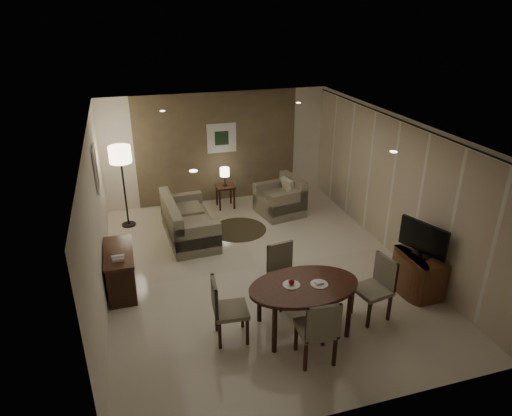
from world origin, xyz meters
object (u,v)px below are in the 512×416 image
object	(u,v)px
side_table	(225,196)
floor_lamp	(124,187)
console_desk	(121,271)
chair_left	(231,310)
sofa	(189,219)
armchair	(280,196)
dining_table	(303,307)
tv_cabinet	(418,273)
chair_right	(372,289)
chair_far	(286,276)
chair_near	(316,328)

from	to	relation	value
side_table	floor_lamp	xyz separation A→B (m)	(-2.33, -0.37, 0.64)
console_desk	chair_left	bearing A→B (deg)	-49.38
sofa	side_table	size ratio (longest dim) A/B	3.29
armchair	dining_table	bearing A→B (deg)	-25.20
side_table	dining_table	bearing A→B (deg)	-89.07
tv_cabinet	floor_lamp	xyz separation A→B (m)	(-4.69, 4.08, 0.57)
console_desk	chair_right	xyz separation A→B (m)	(3.75, -1.92, 0.13)
floor_lamp	console_desk	bearing A→B (deg)	-94.42
floor_lamp	dining_table	bearing A→B (deg)	-61.67
chair_right	armchair	bearing A→B (deg)	170.39
chair_far	sofa	xyz separation A→B (m)	(-1.16, 2.76, -0.07)
tv_cabinet	chair_left	world-z (taller)	chair_left
sofa	chair_near	bearing A→B (deg)	-167.79
console_desk	chair_near	world-z (taller)	chair_near
tv_cabinet	floor_lamp	size ratio (longest dim) A/B	0.49
chair_left	sofa	distance (m)	3.37
dining_table	sofa	world-z (taller)	sofa
chair_far	sofa	world-z (taller)	chair_far
console_desk	chair_right	bearing A→B (deg)	-27.10
chair_far	armchair	world-z (taller)	chair_far
console_desk	chair_near	size ratio (longest dim) A/B	1.15
sofa	floor_lamp	distance (m)	1.66
console_desk	tv_cabinet	xyz separation A→B (m)	(4.89, -1.50, -0.03)
chair_right	console_desk	bearing A→B (deg)	-127.79
chair_right	tv_cabinet	bearing A→B (deg)	99.31
armchair	side_table	xyz separation A→B (m)	(-1.14, 0.74, -0.16)
chair_near	floor_lamp	world-z (taller)	floor_lamp
chair_left	armchair	xyz separation A→B (m)	(2.15, 3.98, -0.06)
armchair	side_table	world-z (taller)	armchair
chair_near	chair_right	size ratio (longest dim) A/B	1.02
chair_far	floor_lamp	size ratio (longest dim) A/B	0.54
tv_cabinet	armchair	bearing A→B (deg)	108.26
chair_far	side_table	size ratio (longest dim) A/B	1.78
chair_left	chair_right	xyz separation A→B (m)	(2.22, -0.14, 0.01)
tv_cabinet	dining_table	distance (m)	2.32
tv_cabinet	chair_left	size ratio (longest dim) A/B	0.90
tv_cabinet	sofa	size ratio (longest dim) A/B	0.49
tv_cabinet	chair_left	distance (m)	3.38
dining_table	chair_far	xyz separation A→B (m)	(-0.01, 0.72, 0.11)
console_desk	floor_lamp	bearing A→B (deg)	85.58
tv_cabinet	chair_far	distance (m)	2.32
chair_far	dining_table	bearing A→B (deg)	-98.06
chair_right	armchair	size ratio (longest dim) A/B	1.03
dining_table	floor_lamp	world-z (taller)	floor_lamp
tv_cabinet	chair_right	world-z (taller)	chair_right
dining_table	chair_left	world-z (taller)	chair_left
armchair	floor_lamp	xyz separation A→B (m)	(-3.47, 0.38, 0.48)
sofa	chair_right	bearing A→B (deg)	-149.37
chair_right	sofa	world-z (taller)	chair_right
chair_left	side_table	bearing A→B (deg)	-7.14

